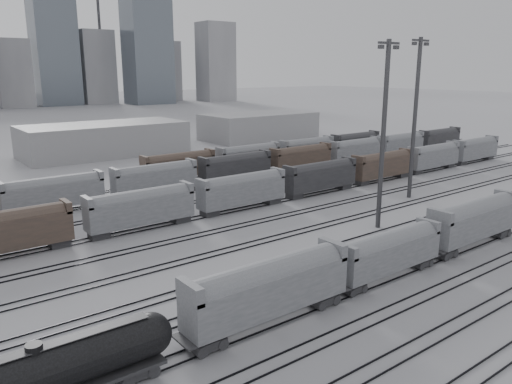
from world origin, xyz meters
TOP-DOWN VIEW (x-y plane):
  - ground at (0.00, 0.00)m, footprint 900.00×900.00m
  - tracks at (0.00, 17.50)m, footprint 220.00×71.50m
  - tank_car_b at (-30.27, 1.00)m, footprint 18.70×3.12m
  - hopper_car_a at (-11.52, 1.00)m, footprint 15.96×3.17m
  - hopper_car_b at (4.57, 1.00)m, footprint 13.98×2.78m
  - hopper_car_c at (21.01, 1.00)m, footprint 15.86×3.15m
  - light_mast_c at (17.64, 13.00)m, footprint 4.03×0.64m
  - light_mast_d at (35.15, 20.59)m, footprint 4.23×0.68m
  - bg_string_near at (8.00, 32.00)m, footprint 151.00×3.00m
  - bg_string_mid at (18.00, 48.00)m, footprint 151.00×3.00m
  - bg_string_far at (35.50, 56.00)m, footprint 66.00×3.00m
  - warehouse_mid at (10.00, 95.00)m, footprint 40.00×18.00m
  - warehouse_right at (60.00, 95.00)m, footprint 35.00×18.00m
  - crane_right at (91.26, 305.00)m, footprint 42.00×1.80m

SIDE VIEW (x-z plane):
  - ground at x=0.00m, z-range 0.00..0.00m
  - tracks at x=0.00m, z-range 0.00..0.16m
  - tank_car_b at x=-30.27m, z-range 0.36..4.98m
  - bg_string_far at x=35.50m, z-range 0.00..5.60m
  - bg_string_near at x=8.00m, z-range 0.00..5.60m
  - bg_string_mid at x=18.00m, z-range 0.00..5.60m
  - hopper_car_b at x=4.57m, z-range 0.59..5.59m
  - hopper_car_c at x=21.01m, z-range 0.67..6.34m
  - hopper_car_a at x=-11.52m, z-range 0.67..6.38m
  - warehouse_mid at x=10.00m, z-range 0.00..8.00m
  - warehouse_right at x=60.00m, z-range 0.00..8.00m
  - light_mast_c at x=17.64m, z-range 0.77..25.95m
  - light_mast_d at x=35.15m, z-range 0.81..27.23m
  - crane_right at x=91.26m, z-range 7.39..107.39m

